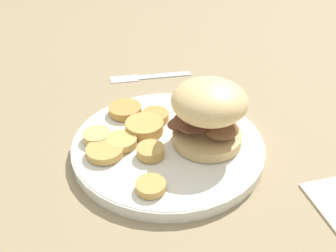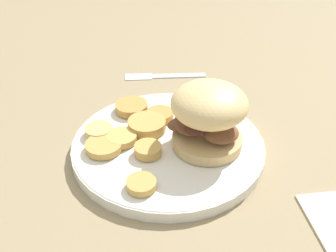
% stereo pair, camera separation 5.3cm
% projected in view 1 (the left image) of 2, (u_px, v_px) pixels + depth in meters
% --- Properties ---
extents(ground_plane, '(4.00, 4.00, 0.00)m').
position_uv_depth(ground_plane, '(168.00, 151.00, 0.55)').
color(ground_plane, '#937F5B').
extents(dinner_plate, '(0.26, 0.26, 0.02)m').
position_uv_depth(dinner_plate, '(168.00, 145.00, 0.55)').
color(dinner_plate, white).
rests_on(dinner_plate, ground_plane).
extents(sandwich, '(0.10, 0.10, 0.09)m').
position_uv_depth(sandwich, '(208.00, 111.00, 0.51)').
color(sandwich, tan).
rests_on(sandwich, dinner_plate).
extents(potato_round_0, '(0.04, 0.04, 0.01)m').
position_uv_depth(potato_round_0, '(122.00, 141.00, 0.53)').
color(potato_round_0, tan).
rests_on(potato_round_0, dinner_plate).
extents(potato_round_1, '(0.04, 0.04, 0.01)m').
position_uv_depth(potato_round_1, '(151.00, 186.00, 0.46)').
color(potato_round_1, tan).
rests_on(potato_round_1, dinner_plate).
extents(potato_round_2, '(0.05, 0.05, 0.01)m').
position_uv_depth(potato_round_2, '(144.00, 126.00, 0.56)').
color(potato_round_2, tan).
rests_on(potato_round_2, dinner_plate).
extents(potato_round_3, '(0.05, 0.05, 0.01)m').
position_uv_depth(potato_round_3, '(125.00, 110.00, 0.60)').
color(potato_round_3, '#BC8942').
rests_on(potato_round_3, dinner_plate).
extents(potato_round_4, '(0.04, 0.04, 0.01)m').
position_uv_depth(potato_round_4, '(153.00, 116.00, 0.58)').
color(potato_round_4, '#BC8942').
rests_on(potato_round_4, dinner_plate).
extents(potato_round_5, '(0.05, 0.05, 0.01)m').
position_uv_depth(potato_round_5, '(106.00, 153.00, 0.51)').
color(potato_round_5, tan).
rests_on(potato_round_5, dinner_plate).
extents(potato_round_6, '(0.04, 0.04, 0.01)m').
position_uv_depth(potato_round_6, '(97.00, 136.00, 0.54)').
color(potato_round_6, '#DBB766').
rests_on(potato_round_6, dinner_plate).
extents(potato_round_7, '(0.04, 0.04, 0.01)m').
position_uv_depth(potato_round_7, '(150.00, 151.00, 0.51)').
color(potato_round_7, tan).
rests_on(potato_round_7, dinner_plate).
extents(fork, '(0.15, 0.04, 0.00)m').
position_uv_depth(fork, '(149.00, 76.00, 0.73)').
color(fork, silver).
rests_on(fork, ground_plane).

